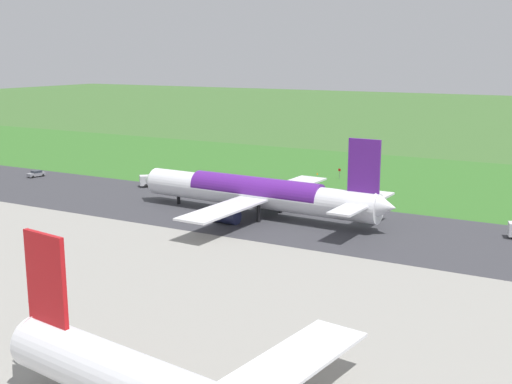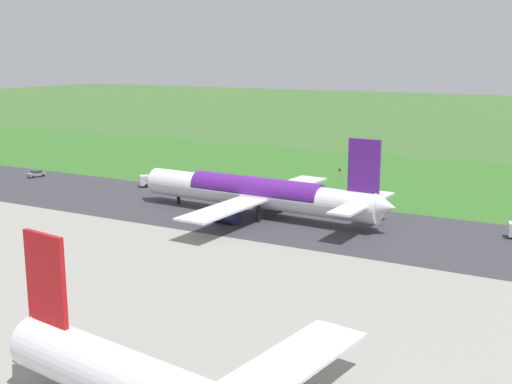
{
  "view_description": "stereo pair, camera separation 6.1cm",
  "coord_description": "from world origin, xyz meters",
  "px_view_note": "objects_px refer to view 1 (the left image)",
  "views": [
    {
      "loc": [
        -70.08,
        103.36,
        29.56
      ],
      "look_at": [
        -12.52,
        0.0,
        4.5
      ],
      "focal_mm": 45.91,
      "sensor_mm": 36.0,
      "label": 1
    },
    {
      "loc": [
        -70.13,
        103.33,
        29.56
      ],
      "look_at": [
        -12.52,
        0.0,
        4.5
      ],
      "focal_mm": 45.91,
      "sensor_mm": 36.0,
      "label": 2
    }
  ],
  "objects_px": {
    "service_car_followme": "(36,174)",
    "service_truck_baggage": "(151,181)",
    "airliner_main": "(258,193)",
    "traffic_cone_orange": "(317,174)",
    "no_stopping_sign": "(339,173)"
  },
  "relations": [
    {
      "from": "service_car_followme",
      "to": "airliner_main",
      "type": "bearing_deg",
      "value": 173.26
    },
    {
      "from": "no_stopping_sign",
      "to": "service_car_followme",
      "type": "bearing_deg",
      "value": 27.27
    },
    {
      "from": "service_truck_baggage",
      "to": "no_stopping_sign",
      "type": "xyz_separation_m",
      "value": [
        -33.63,
        -29.61,
        0.1
      ]
    },
    {
      "from": "service_car_followme",
      "to": "no_stopping_sign",
      "type": "height_order",
      "value": "no_stopping_sign"
    },
    {
      "from": "no_stopping_sign",
      "to": "traffic_cone_orange",
      "type": "xyz_separation_m",
      "value": [
        6.83,
        -2.35,
        -1.22
      ]
    },
    {
      "from": "airliner_main",
      "to": "traffic_cone_orange",
      "type": "height_order",
      "value": "airliner_main"
    },
    {
      "from": "service_truck_baggage",
      "to": "traffic_cone_orange",
      "type": "height_order",
      "value": "service_truck_baggage"
    },
    {
      "from": "airliner_main",
      "to": "traffic_cone_orange",
      "type": "distance_m",
      "value": 44.88
    },
    {
      "from": "service_truck_baggage",
      "to": "no_stopping_sign",
      "type": "bearing_deg",
      "value": -138.64
    },
    {
      "from": "service_car_followme",
      "to": "traffic_cone_orange",
      "type": "distance_m",
      "value": 69.14
    },
    {
      "from": "airliner_main",
      "to": "traffic_cone_orange",
      "type": "relative_size",
      "value": 98.37
    },
    {
      "from": "service_truck_baggage",
      "to": "traffic_cone_orange",
      "type": "bearing_deg",
      "value": -129.99
    },
    {
      "from": "service_car_followme",
      "to": "traffic_cone_orange",
      "type": "bearing_deg",
      "value": -148.4
    },
    {
      "from": "service_car_followme",
      "to": "service_truck_baggage",
      "type": "bearing_deg",
      "value": -172.42
    },
    {
      "from": "airliner_main",
      "to": "traffic_cone_orange",
      "type": "xyz_separation_m",
      "value": [
        7.44,
        -44.07,
        -4.08
      ]
    }
  ]
}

